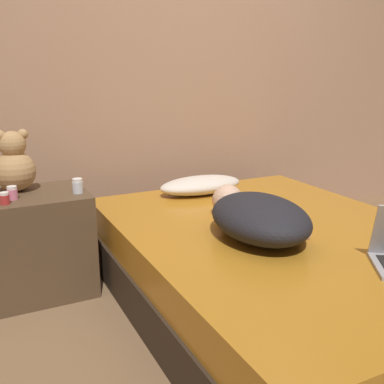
{
  "coord_description": "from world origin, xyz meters",
  "views": [
    {
      "loc": [
        -1.32,
        -1.67,
        1.17
      ],
      "look_at": [
        -0.38,
        0.25,
        0.59
      ],
      "focal_mm": 42.0,
      "sensor_mm": 36.0,
      "label": 1
    }
  ],
  "objects": [
    {
      "name": "teddy_bear",
      "position": [
        -1.14,
        0.81,
        0.69
      ],
      "size": [
        0.21,
        0.21,
        0.33
      ],
      "color": "tan",
      "rests_on": "nightstand"
    },
    {
      "name": "wall_back",
      "position": [
        0.0,
        1.29,
        1.3
      ],
      "size": [
        8.0,
        0.06,
        2.6
      ],
      "color": "tan",
      "rests_on": "ground_plane"
    },
    {
      "name": "pillow",
      "position": [
        -0.05,
        0.79,
        0.47
      ],
      "size": [
        0.55,
        0.26,
        0.11
      ],
      "color": "beige",
      "rests_on": "bed"
    },
    {
      "name": "bed",
      "position": [
        0.0,
        0.0,
        0.2
      ],
      "size": [
        1.48,
        2.02,
        0.41
      ],
      "color": "#2D2319",
      "rests_on": "ground_plane"
    },
    {
      "name": "bottle_pink",
      "position": [
        -1.18,
        0.64,
        0.59
      ],
      "size": [
        0.05,
        0.05,
        0.07
      ],
      "color": "pink",
      "rests_on": "nightstand"
    },
    {
      "name": "person_lying",
      "position": [
        -0.16,
        0.0,
        0.51
      ],
      "size": [
        0.48,
        0.77,
        0.2
      ],
      "rotation": [
        0.0,
        0.0,
        -0.11
      ],
      "color": "black",
      "rests_on": "bed"
    },
    {
      "name": "ground_plane",
      "position": [
        0.0,
        0.0,
        0.0
      ],
      "size": [
        12.0,
        12.0,
        0.0
      ],
      "primitive_type": "plane",
      "color": "brown"
    },
    {
      "name": "bottle_clear",
      "position": [
        -0.86,
        0.62,
        0.59
      ],
      "size": [
        0.06,
        0.06,
        0.08
      ],
      "color": "silver",
      "rests_on": "nightstand"
    },
    {
      "name": "bottle_red",
      "position": [
        -1.22,
        0.57,
        0.58
      ],
      "size": [
        0.05,
        0.05,
        0.06
      ],
      "color": "#B72D2D",
      "rests_on": "nightstand"
    },
    {
      "name": "nightstand",
      "position": [
        -1.07,
        0.71,
        0.28
      ],
      "size": [
        0.55,
        0.45,
        0.55
      ],
      "color": "brown",
      "rests_on": "ground_plane"
    }
  ]
}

